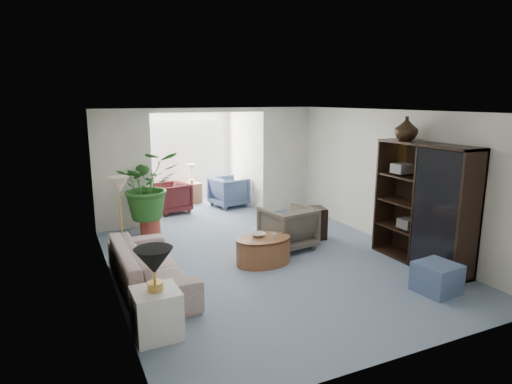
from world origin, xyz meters
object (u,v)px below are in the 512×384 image
side_table_dark (312,223)px  end_table (157,313)px  sunroom_chair_blue (229,192)px  sunroom_table (192,193)px  sofa (150,267)px  ottoman (437,278)px  coffee_table (263,251)px  entertainment_cabinet (423,205)px  sunroom_chair_maroon (171,198)px  table_lamp (154,261)px  wingback_chair (288,227)px  plant_pot (150,226)px  cabinet_urn (406,128)px  framed_picture (396,155)px  floor_lamp (119,185)px  coffee_bowl (258,235)px  coffee_cup (274,236)px

side_table_dark → end_table: bearing=-146.6°
sunroom_chair_blue → sunroom_table: 1.07m
sofa → ottoman: (3.65, -1.84, -0.12)m
coffee_table → entertainment_cabinet: bearing=-24.8°
sunroom_chair_maroon → table_lamp: bearing=-27.3°
coffee_table → wingback_chair: 0.92m
plant_pot → ottoman: bearing=-54.9°
sunroom_chair_blue → sunroom_table: (-0.75, 0.75, -0.12)m
end_table → sunroom_chair_blue: sunroom_chair_blue is taller
wingback_chair → sunroom_chair_blue: wingback_chair is taller
end_table → sunroom_chair_maroon: sunroom_chair_maroon is taller
cabinet_urn → sunroom_table: bearing=112.4°
coffee_table → cabinet_urn: 3.13m
ottoman → sunroom_chair_blue: bearing=97.9°
end_table → ottoman: size_ratio=1.07×
end_table → cabinet_urn: size_ratio=1.43×
coffee_table → side_table_dark: side_table_dark is taller
ottoman → sunroom_table: bearing=103.2°
plant_pot → sunroom_table: 2.74m
framed_picture → floor_lamp: bearing=161.2°
sofa → floor_lamp: 1.86m
sofa → entertainment_cabinet: size_ratio=1.12×
sofa → plant_pot: bearing=-12.4°
framed_picture → coffee_bowl: size_ratio=2.12×
coffee_bowl → entertainment_cabinet: entertainment_cabinet is taller
table_lamp → sunroom_chair_maroon: bearing=74.3°
table_lamp → sunroom_table: (2.28, 6.21, -0.65)m
cabinet_urn → end_table: bearing=-168.2°
floor_lamp → coffee_table: 2.71m
sofa → side_table_dark: 3.49m
table_lamp → side_table_dark: table_lamp is taller
framed_picture → sunroom_table: (-2.40, 4.83, -1.44)m
sunroom_table → plant_pot: bearing=-124.6°
table_lamp → coffee_bowl: (2.05, 1.62, -0.44)m
wingback_chair → sunroom_chair_blue: bearing=-101.6°
coffee_cup → entertainment_cabinet: bearing=-24.1°
side_table_dark → sunroom_chair_maroon: sunroom_chair_maroon is taller
end_table → side_table_dark: (3.54, 2.33, 0.02)m
sofa → wingback_chair: (2.64, 0.68, 0.06)m
framed_picture → ottoman: framed_picture is taller
entertainment_cabinet → side_table_dark: bearing=115.5°
entertainment_cabinet → table_lamp: bearing=-174.5°
framed_picture → coffee_table: 2.98m
wingback_chair → coffee_cup: bearing=37.5°
end_table → coffee_bowl: (2.05, 1.62, 0.20)m
sofa → sunroom_chair_blue: (2.83, 4.11, 0.05)m
sofa → cabinet_urn: size_ratio=5.64×
sofa → entertainment_cabinet: entertainment_cabinet is taller
framed_picture → wingback_chair: bearing=160.4°
sofa → sunroom_chair_maroon: sunroom_chair_maroon is taller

